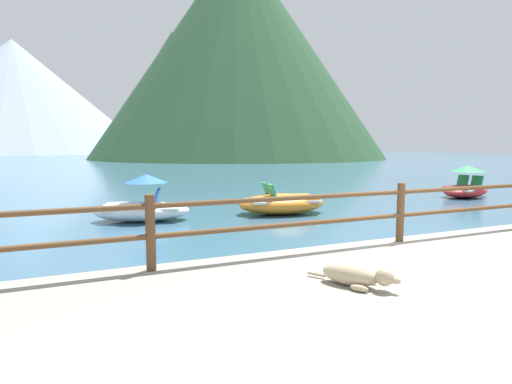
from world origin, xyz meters
name	(u,v)px	position (x,y,z in m)	size (l,w,h in m)	color
ground_plane	(128,165)	(0.00, 40.00, 0.00)	(200.00, 200.00, 0.00)	#38607A
dock_railing	(401,206)	(0.00, 1.55, 0.98)	(23.92, 0.12, 0.95)	brown
dog_resting	(356,275)	(-1.99, 0.06, 0.52)	(0.63, 0.95, 0.26)	tan
pedal_boat_0	(282,203)	(0.62, 6.93, 0.31)	(2.70, 1.75, 0.90)	orange
pedal_boat_1	(466,187)	(8.83, 7.60, 0.40)	(2.56, 1.89, 1.20)	red
pedal_boat_3	(143,206)	(-3.24, 7.34, 0.39)	(2.63, 1.72, 1.22)	white
cliff_headland	(228,58)	(18.58, 61.40, 16.24)	(47.10, 47.10, 34.60)	#284C2D
distant_peak	(15,97)	(-19.72, 130.50, 15.64)	(73.26, 73.26, 31.28)	#93A3B7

